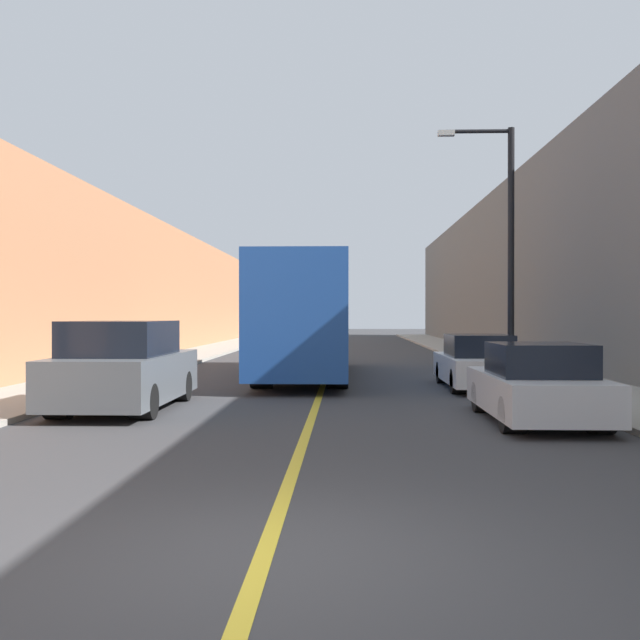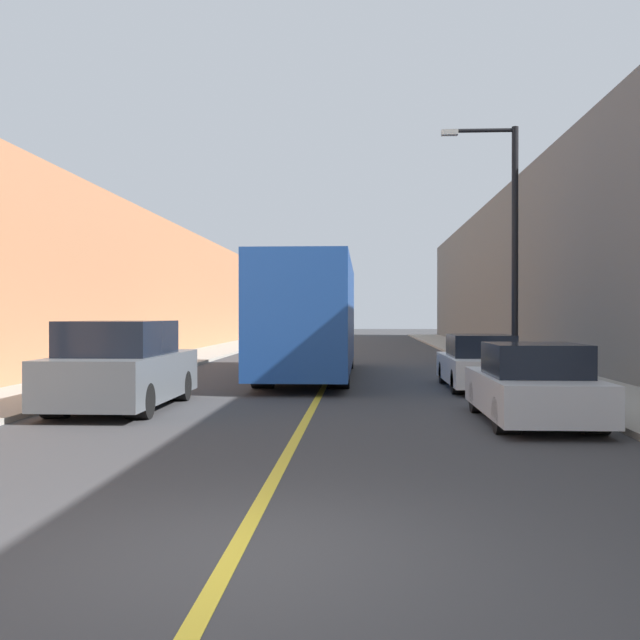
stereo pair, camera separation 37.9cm
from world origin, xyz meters
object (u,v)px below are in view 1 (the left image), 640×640
(car_right_near, at_px, (537,386))
(street_lamp_right, at_px, (505,236))
(bus, at_px, (307,316))
(car_right_mid, at_px, (477,364))
(parked_suv_left, at_px, (124,368))

(car_right_near, distance_m, street_lamp_right, 9.98)
(bus, xyz_separation_m, car_right_near, (4.73, -9.83, -1.26))
(street_lamp_right, bearing_deg, car_right_mid, -114.72)
(car_right_near, xyz_separation_m, street_lamp_right, (1.32, 9.17, 3.72))
(bus, xyz_separation_m, parked_suv_left, (-3.35, -8.29, -1.06))
(bus, height_order, parked_suv_left, bus)
(bus, relative_size, car_right_mid, 2.52)
(parked_suv_left, bearing_deg, car_right_mid, 30.54)
(bus, xyz_separation_m, car_right_mid, (4.74, -3.52, -1.26))
(parked_suv_left, relative_size, car_right_near, 1.12)
(parked_suv_left, xyz_separation_m, street_lamp_right, (9.40, 7.63, 3.52))
(car_right_mid, bearing_deg, parked_suv_left, -149.46)
(parked_suv_left, bearing_deg, bus, 68.01)
(parked_suv_left, bearing_deg, car_right_near, -10.80)
(parked_suv_left, relative_size, street_lamp_right, 0.65)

